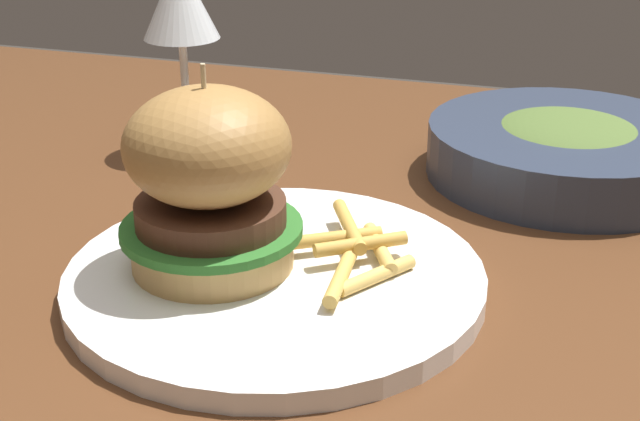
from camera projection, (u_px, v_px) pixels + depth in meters
dining_table at (446, 359)px, 0.64m from camera, size 1.44×0.82×0.74m
main_plate at (275, 279)px, 0.56m from camera, size 0.26×0.26×0.01m
burger_sandwich at (209, 180)px, 0.54m from camera, size 0.11×0.11×0.13m
fries_pile at (356, 250)px, 0.56m from camera, size 0.08×0.12×0.02m
wine_glass at (180, 10)px, 0.74m from camera, size 0.07×0.07×0.17m
butter_dish at (619, 167)px, 0.72m from camera, size 0.07×0.05×0.04m
soup_bowl at (566, 149)px, 0.73m from camera, size 0.23×0.23×0.05m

